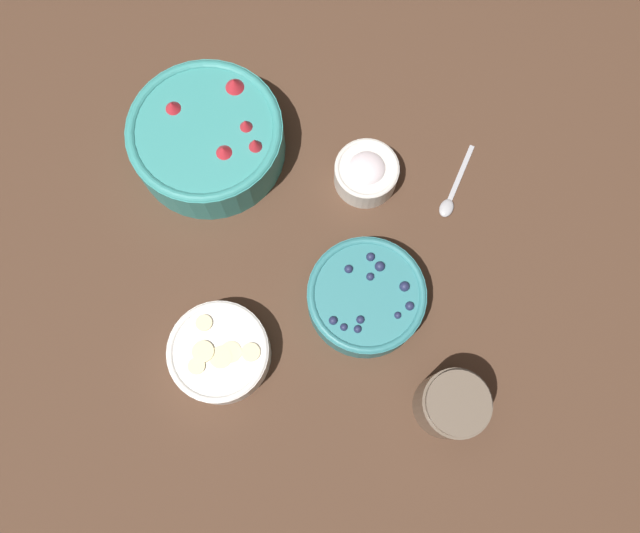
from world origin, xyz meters
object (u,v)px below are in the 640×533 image
at_px(bowl_cream, 366,172).
at_px(jar_chocolate, 451,405).
at_px(bowl_bananas, 219,353).
at_px(bowl_blueberries, 366,297).
at_px(bowl_strawberries, 207,137).

xyz_separation_m(bowl_cream, jar_chocolate, (-0.34, -0.16, 0.02)).
xyz_separation_m(bowl_bananas, jar_chocolate, (-0.03, -0.34, 0.02)).
height_order(bowl_blueberries, bowl_cream, bowl_blueberries).
bearing_deg(bowl_bananas, bowl_strawberries, 13.48).
relative_size(bowl_cream, jar_chocolate, 0.99).
height_order(bowl_blueberries, bowl_bananas, bowl_blueberries).
bearing_deg(bowl_bananas, bowl_cream, -29.46).
bearing_deg(jar_chocolate, bowl_bananas, 85.47).
distance_m(bowl_blueberries, bowl_bananas, 0.23).
bearing_deg(jar_chocolate, bowl_strawberries, 49.51).
relative_size(bowl_strawberries, bowl_cream, 2.40).
bearing_deg(bowl_blueberries, bowl_bananas, 119.22).
distance_m(bowl_strawberries, bowl_cream, 0.26).
relative_size(bowl_blueberries, jar_chocolate, 1.71).
relative_size(bowl_strawberries, jar_chocolate, 2.36).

